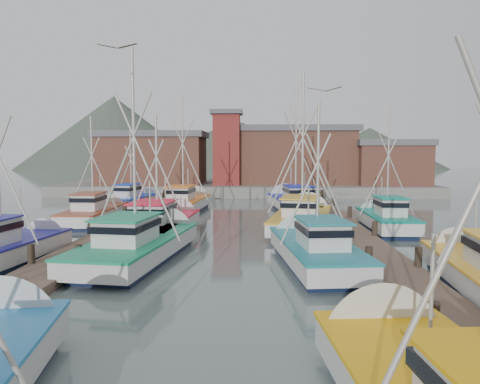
{
  "coord_description": "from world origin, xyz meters",
  "views": [
    {
      "loc": [
        1.4,
        -20.91,
        5.08
      ],
      "look_at": [
        0.42,
        7.38,
        2.6
      ],
      "focal_mm": 35.0,
      "sensor_mm": 36.0,
      "label": 1
    }
  ],
  "objects_px": {
    "lookout_tower": "(227,147)",
    "boat_12": "(185,203)",
    "boat_4": "(142,244)",
    "boat_8": "(161,225)"
  },
  "relations": [
    {
      "from": "boat_12",
      "to": "boat_4",
      "type": "bearing_deg",
      "value": -83.31
    },
    {
      "from": "lookout_tower",
      "to": "boat_8",
      "type": "bearing_deg",
      "value": -94.98
    },
    {
      "from": "boat_4",
      "to": "boat_12",
      "type": "xyz_separation_m",
      "value": [
        -0.63,
        17.64,
        0.0
      ]
    },
    {
      "from": "boat_4",
      "to": "boat_12",
      "type": "relative_size",
      "value": 1.0
    },
    {
      "from": "boat_4",
      "to": "boat_8",
      "type": "height_order",
      "value": "boat_4"
    },
    {
      "from": "lookout_tower",
      "to": "boat_12",
      "type": "relative_size",
      "value": 0.8
    },
    {
      "from": "lookout_tower",
      "to": "boat_8",
      "type": "distance_m",
      "value": 26.9
    },
    {
      "from": "boat_8",
      "to": "boat_12",
      "type": "bearing_deg",
      "value": 94.96
    },
    {
      "from": "boat_8",
      "to": "boat_12",
      "type": "height_order",
      "value": "boat_12"
    },
    {
      "from": "lookout_tower",
      "to": "boat_8",
      "type": "height_order",
      "value": "lookout_tower"
    }
  ]
}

